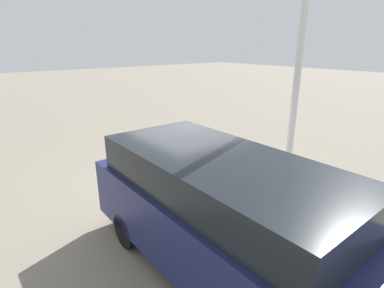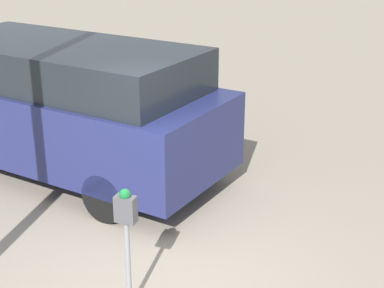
{
  "view_description": "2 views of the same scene",
  "coord_description": "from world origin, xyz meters",
  "views": [
    {
      "loc": [
        5.59,
        -4.47,
        3.52
      ],
      "look_at": [
        0.46,
        -0.32,
        1.32
      ],
      "focal_mm": 28.0,
      "sensor_mm": 36.0,
      "label": 1
    },
    {
      "loc": [
        -3.11,
        4.5,
        3.65
      ],
      "look_at": [
        -0.18,
        -0.38,
        1.43
      ],
      "focal_mm": 55.0,
      "sensor_mm": 36.0,
      "label": 2
    }
  ],
  "objects": [
    {
      "name": "parked_van",
      "position": [
        2.79,
        -1.58,
        1.07
      ],
      "size": [
        5.14,
        2.05,
        1.97
      ],
      "rotation": [
        0.0,
        0.0,
        -0.01
      ],
      "color": "navy",
      "rests_on": "ground"
    },
    {
      "name": "lamp_post",
      "position": [
        1.31,
        2.39,
        2.19
      ],
      "size": [
        0.44,
        0.44,
        6.2
      ],
      "color": "beige",
      "rests_on": "ground"
    },
    {
      "name": "ground_plane",
      "position": [
        0.0,
        0.0,
        0.0
      ],
      "size": [
        80.0,
        80.0,
        0.0
      ],
      "primitive_type": "plane",
      "color": "gray"
    },
    {
      "name": "parking_meter_near",
      "position": [
        -0.09,
        0.66,
        0.97
      ],
      "size": [
        0.22,
        0.14,
        1.31
      ],
      "rotation": [
        0.0,
        0.0,
        0.18
      ],
      "color": "gray",
      "rests_on": "ground"
    }
  ]
}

